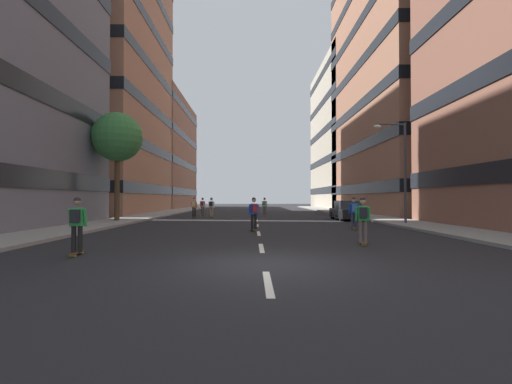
{
  "coord_description": "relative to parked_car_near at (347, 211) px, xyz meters",
  "views": [
    {
      "loc": [
        -0.33,
        -9.19,
        1.75
      ],
      "look_at": [
        0.0,
        19.43,
        2.23
      ],
      "focal_mm": 24.55,
      "sensor_mm": 36.0,
      "label": 1
    }
  ],
  "objects": [
    {
      "name": "ground_plane",
      "position": [
        -7.17,
        4.62,
        -0.7
      ],
      "size": [
        137.7,
        137.7,
        0.0
      ],
      "primitive_type": "plane",
      "color": "black"
    },
    {
      "name": "sidewalk_left",
      "position": [
        -17.13,
        7.49,
        -0.63
      ],
      "size": [
        3.19,
        63.11,
        0.14
      ],
      "primitive_type": "cube",
      "color": "gray",
      "rests_on": "ground_plane"
    },
    {
      "name": "sidewalk_right",
      "position": [
        2.8,
        7.49,
        -0.63
      ],
      "size": [
        3.19,
        63.11,
        0.14
      ],
      "primitive_type": "cube",
      "color": "gray",
      "rests_on": "ground_plane"
    },
    {
      "name": "lane_markings",
      "position": [
        -7.17,
        4.67,
        -0.7
      ],
      "size": [
        0.16,
        52.2,
        0.01
      ],
      "color": "silver",
      "rests_on": "ground_plane"
    },
    {
      "name": "building_left_mid",
      "position": [
        -25.74,
        12.33,
        17.59
      ],
      "size": [
        14.14,
        18.87,
        36.39
      ],
      "color": "#9E6B51",
      "rests_on": "ground_plane"
    },
    {
      "name": "building_left_far",
      "position": [
        -25.74,
        32.24,
        8.59
      ],
      "size": [
        14.14,
        21.87,
        18.39
      ],
      "color": "brown",
      "rests_on": "ground_plane"
    },
    {
      "name": "building_right_mid",
      "position": [
        11.4,
        12.33,
        17.79
      ],
      "size": [
        14.14,
        24.01,
        36.8
      ],
      "color": "#9E6B51",
      "rests_on": "ground_plane"
    },
    {
      "name": "building_right_far",
      "position": [
        11.4,
        32.24,
        11.74
      ],
      "size": [
        14.14,
        21.55,
        24.69
      ],
      "color": "#B2A893",
      "rests_on": "ground_plane"
    },
    {
      "name": "parked_car_near",
      "position": [
        0.0,
        0.0,
        0.0
      ],
      "size": [
        1.82,
        4.4,
        1.52
      ],
      "color": "black",
      "rests_on": "ground_plane"
    },
    {
      "name": "street_tree_near",
      "position": [
        -17.13,
        -2.49,
        5.36
      ],
      "size": [
        3.49,
        3.49,
        7.71
      ],
      "color": "#4C3823",
      "rests_on": "sidewalk_left"
    },
    {
      "name": "streetlamp_right",
      "position": [
        2.11,
        -4.93,
        3.44
      ],
      "size": [
        2.13,
        0.3,
        6.5
      ],
      "color": "#3F3F44",
      "rests_on": "sidewalk_right"
    },
    {
      "name": "skater_0",
      "position": [
        -11.14,
        3.8,
        0.32
      ],
      "size": [
        0.56,
        0.92,
        1.78
      ],
      "color": "brown",
      "rests_on": "ground_plane"
    },
    {
      "name": "skater_1",
      "position": [
        -3.37,
        -14.55,
        0.32
      ],
      "size": [
        0.56,
        0.92,
        1.78
      ],
      "color": "brown",
      "rests_on": "ground_plane"
    },
    {
      "name": "skater_2",
      "position": [
        -12.83,
        -16.81,
        0.32
      ],
      "size": [
        0.56,
        0.92,
        1.78
      ],
      "color": "brown",
      "rests_on": "ground_plane"
    },
    {
      "name": "skater_3",
      "position": [
        -1.89,
        -8.33,
        0.32
      ],
      "size": [
        0.55,
        0.92,
        1.78
      ],
      "color": "brown",
      "rests_on": "ground_plane"
    },
    {
      "name": "skater_4",
      "position": [
        -12.58,
        3.15,
        0.32
      ],
      "size": [
        0.56,
        0.92,
        1.78
      ],
      "color": "brown",
      "rests_on": "ground_plane"
    },
    {
      "name": "skater_5",
      "position": [
        -12.26,
        6.16,
        0.32
      ],
      "size": [
        0.57,
        0.92,
        1.78
      ],
      "color": "brown",
      "rests_on": "ground_plane"
    },
    {
      "name": "skater_6",
      "position": [
        -7.39,
        -9.18,
        0.32
      ],
      "size": [
        0.57,
        0.92,
        1.78
      ],
      "color": "brown",
      "rests_on": "ground_plane"
    },
    {
      "name": "skater_7",
      "position": [
        -6.24,
        7.42,
        0.32
      ],
      "size": [
        0.55,
        0.92,
        1.78
      ],
      "color": "brown",
      "rests_on": "ground_plane"
    }
  ]
}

